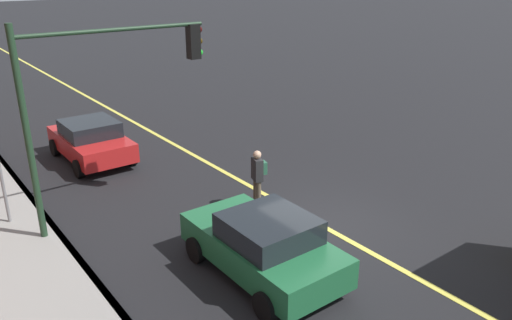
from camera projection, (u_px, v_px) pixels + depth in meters
name	position (u px, v px, depth m)	size (l,w,h in m)	color
ground	(324.00, 227.00, 13.07)	(200.00, 200.00, 0.00)	black
curb_edge	(115.00, 308.00, 9.87)	(80.00, 0.16, 0.15)	slate
lane_stripe_center	(324.00, 227.00, 13.07)	(80.00, 0.16, 0.01)	#D8CC4C
car_green	(263.00, 244.00, 10.81)	(3.88, 2.01, 1.46)	#1E6038
car_red	(91.00, 140.00, 17.29)	(3.80, 1.99, 1.43)	red
pedestrian_with_backpack	(258.00, 175.00, 13.79)	(0.45, 0.44, 1.68)	brown
traffic_light_mast	(105.00, 85.00, 12.17)	(0.28, 4.77, 5.20)	#1E3823
street_sign_post	(0.00, 172.00, 12.54)	(0.60, 0.08, 2.61)	slate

